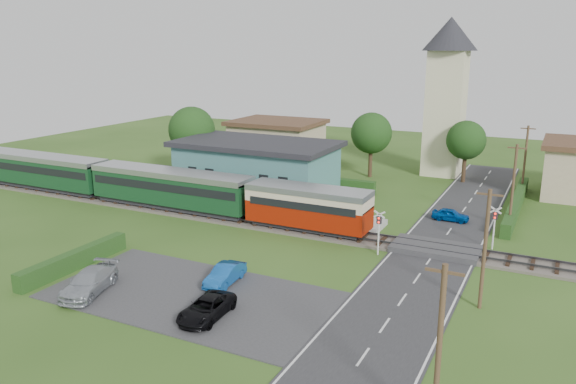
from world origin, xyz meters
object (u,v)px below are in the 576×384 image
at_px(church_tower, 447,85).
at_px(car_park_dark, 207,308).
at_px(crossing_signal_near, 379,226).
at_px(car_park_silver, 89,282).
at_px(station_building, 257,167).
at_px(pedestrian_near, 280,203).
at_px(pedestrian_far, 163,185).
at_px(car_park_blue, 225,274).
at_px(crossing_signal_far, 495,221).
at_px(train, 143,183).
at_px(equipment_hut, 157,180).
at_px(house_west, 277,142).
at_px(car_on_road, 451,215).

relative_size(church_tower, car_park_dark, 4.34).
distance_m(church_tower, car_park_dark, 43.30).
xyz_separation_m(crossing_signal_near, car_park_silver, (-13.51, -14.09, -1.38)).
relative_size(station_building, pedestrian_near, 10.10).
bearing_deg(pedestrian_far, car_park_blue, -118.49).
relative_size(church_tower, pedestrian_far, 9.04).
bearing_deg(crossing_signal_near, car_park_blue, -126.72).
bearing_deg(car_park_dark, crossing_signal_near, 65.21).
height_order(church_tower, crossing_signal_far, church_tower).
bearing_deg(train, pedestrian_far, 88.65).
distance_m(church_tower, crossing_signal_far, 26.39).
distance_m(equipment_hut, pedestrian_far, 1.26).
xyz_separation_m(train, car_park_dark, (18.00, -16.04, -1.53)).
bearing_deg(church_tower, equipment_hut, -135.25).
height_order(train, house_west, house_west).
height_order(crossing_signal_near, pedestrian_far, crossing_signal_near).
bearing_deg(church_tower, house_west, -171.47).
bearing_deg(car_park_dark, crossing_signal_far, 52.41).
height_order(church_tower, house_west, church_tower).
distance_m(crossing_signal_near, car_on_road, 10.95).
bearing_deg(car_park_blue, pedestrian_near, 99.69).
bearing_deg(pedestrian_near, house_west, -48.75).
relative_size(train, house_west, 4.00).
relative_size(station_building, house_west, 1.48).
height_order(train, church_tower, church_tower).
height_order(train, car_park_silver, train).
height_order(station_building, car_on_road, station_building).
distance_m(train, church_tower, 34.98).
xyz_separation_m(station_building, crossing_signal_far, (23.60, -6.60, -0.55)).
relative_size(crossing_signal_near, car_park_blue, 0.90).
distance_m(car_on_road, car_park_silver, 29.58).
height_order(crossing_signal_far, car_park_dark, crossing_signal_far).
xyz_separation_m(car_on_road, pedestrian_far, (-26.42, -5.30, 0.85)).
xyz_separation_m(station_building, car_park_blue, (9.46, -20.71, -2.02)).
bearing_deg(pedestrian_near, pedestrian_far, 12.69).
xyz_separation_m(train, church_tower, (21.97, 26.00, 8.05)).
distance_m(house_west, crossing_signal_far, 35.26).
relative_size(equipment_hut, car_park_dark, 0.63).
bearing_deg(crossing_signal_near, house_west, 130.11).
distance_m(car_park_silver, pedestrian_far, 21.54).
height_order(crossing_signal_near, car_park_blue, crossing_signal_near).
bearing_deg(car_on_road, crossing_signal_far, -142.66).
height_order(car_on_road, car_park_blue, car_park_blue).
height_order(church_tower, car_park_blue, church_tower).
relative_size(car_park_blue, pedestrian_near, 2.29).
bearing_deg(car_park_dark, house_west, 109.01).
height_order(crossing_signal_near, car_park_silver, crossing_signal_near).
bearing_deg(car_park_silver, crossing_signal_far, 26.81).
bearing_deg(crossing_signal_far, train, -175.52).
height_order(house_west, car_park_dark, house_west).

